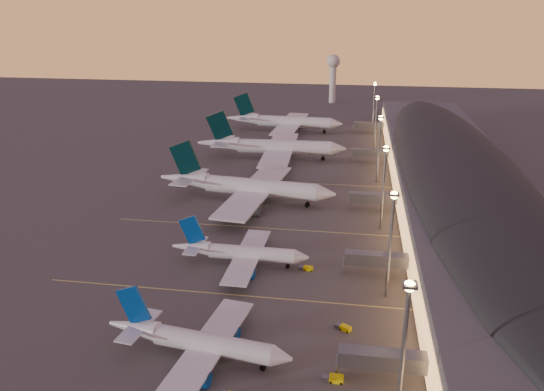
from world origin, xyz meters
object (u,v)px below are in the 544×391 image
(airliner_narrow_south, at_px, (197,342))
(airliner_wide_near, at_px, (246,187))
(baggage_tug_c, at_px, (307,268))
(radar_tower, at_px, (333,70))
(airliner_wide_mid, at_px, (271,147))
(baggage_tug_b, at_px, (334,379))
(airliner_wide_far, at_px, (284,122))
(baggage_tug_d, at_px, (344,328))
(airliner_narrow_north, at_px, (240,253))

(airliner_narrow_south, height_order, airliner_wide_near, airliner_wide_near)
(baggage_tug_c, bearing_deg, radar_tower, 99.19)
(airliner_narrow_south, distance_m, airliner_wide_mid, 140.71)
(baggage_tug_b, bearing_deg, airliner_wide_mid, 106.03)
(airliner_wide_mid, distance_m, airliner_wide_far, 54.55)
(radar_tower, height_order, baggage_tug_d, radar_tower)
(airliner_narrow_south, distance_m, airliner_narrow_north, 39.20)
(airliner_wide_far, height_order, baggage_tug_c, airliner_wide_far)
(airliner_wide_near, xyz_separation_m, airliner_wide_far, (-1.67, 108.72, -0.02))
(airliner_wide_near, height_order, baggage_tug_d, airliner_wide_near)
(airliner_wide_far, distance_m, baggage_tug_c, 158.56)
(radar_tower, bearing_deg, baggage_tug_d, -86.51)
(airliner_narrow_north, xyz_separation_m, airliner_wide_mid, (-7.99, 101.25, 2.04))
(baggage_tug_c, bearing_deg, airliner_wide_far, 107.65)
(airliner_narrow_south, distance_m, radar_tower, 289.56)
(radar_tower, distance_m, baggage_tug_b, 292.78)
(airliner_narrow_north, relative_size, airliner_wide_near, 0.57)
(airliner_wide_far, relative_size, baggage_tug_b, 16.01)
(baggage_tug_b, xyz_separation_m, baggage_tug_d, (1.31, 16.49, -0.06))
(baggage_tug_d, bearing_deg, baggage_tug_b, -64.27)
(airliner_wide_far, distance_m, baggage_tug_d, 185.20)
(airliner_narrow_south, xyz_separation_m, airliner_wide_mid, (-8.30, 140.45, 1.90))
(radar_tower, bearing_deg, airliner_wide_near, -95.41)
(baggage_tug_c, distance_m, baggage_tug_d, 27.18)
(airliner_wide_far, height_order, radar_tower, radar_tower)
(airliner_narrow_south, bearing_deg, airliner_wide_far, 100.94)
(airliner_wide_near, relative_size, radar_tower, 1.94)
(airliner_wide_near, height_order, baggage_tug_b, airliner_wide_near)
(radar_tower, relative_size, baggage_tug_c, 8.84)
(airliner_wide_mid, bearing_deg, airliner_narrow_south, -88.55)
(baggage_tug_c, bearing_deg, airliner_wide_near, 126.18)
(baggage_tug_b, height_order, baggage_tug_d, baggage_tug_b)
(airliner_narrow_south, height_order, baggage_tug_d, airliner_narrow_south)
(airliner_wide_near, bearing_deg, airliner_narrow_south, -77.66)
(airliner_narrow_south, bearing_deg, radar_tower, 95.83)
(airliner_wide_near, relative_size, airliner_wide_far, 1.00)
(airliner_wide_far, relative_size, baggage_tug_d, 17.24)
(airliner_narrow_north, bearing_deg, radar_tower, 88.24)
(airliner_narrow_south, height_order, airliner_wide_mid, airliner_wide_mid)
(airliner_narrow_south, xyz_separation_m, baggage_tug_c, (17.12, 38.85, -3.01))
(airliner_wide_mid, xyz_separation_m, radar_tower, (18.91, 148.34, 16.48))
(baggage_tug_b, bearing_deg, airliner_wide_near, 113.80)
(airliner_narrow_south, xyz_separation_m, airliner_wide_far, (-10.26, 194.96, 1.68))
(airliner_narrow_north, bearing_deg, baggage_tug_c, -0.39)
(airliner_narrow_south, xyz_separation_m, baggage_tug_b, (26.05, -2.81, -2.97))
(baggage_tug_d, bearing_deg, baggage_tug_c, 142.42)
(airliner_wide_near, distance_m, baggage_tug_b, 95.66)
(baggage_tug_c, bearing_deg, airliner_narrow_north, -173.44)
(airliner_wide_mid, xyz_separation_m, airliner_wide_far, (-1.96, 54.51, -0.22))
(baggage_tug_b, bearing_deg, baggage_tug_c, 104.65)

